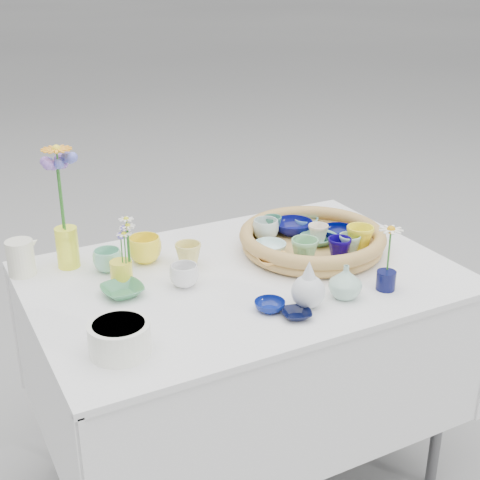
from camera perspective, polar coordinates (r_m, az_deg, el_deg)
name	(u,v)px	position (r m, az deg, el deg)	size (l,w,h in m)	color
ground	(243,473)	(2.45, 0.23, -19.23)	(80.00, 80.00, 0.00)	gray
display_table	(243,473)	(2.45, 0.23, -19.23)	(1.26, 0.86, 0.77)	white
wicker_tray	(312,240)	(2.17, 6.18, 0.00)	(0.47, 0.47, 0.08)	#A47141
tray_ceramic_0	(293,227)	(2.27, 4.57, 1.09)	(0.13, 0.13, 0.04)	#080A57
tray_ceramic_1	(338,233)	(2.25, 8.40, 0.59)	(0.11, 0.11, 0.03)	#00044B
tray_ceramic_2	(360,239)	(2.16, 10.18, 0.12)	(0.09, 0.09, 0.08)	yellow
tray_ceramic_3	(320,239)	(2.20, 6.82, 0.08)	(0.11, 0.11, 0.03)	#61A989
tray_ceramic_4	(305,251)	(2.04, 5.54, -0.95)	(0.08, 0.08, 0.08)	#75B57C
tray_ceramic_5	(270,248)	(2.12, 2.57, -0.67)	(0.10, 0.10, 0.03)	#C6EFED
tray_ceramic_6	(266,229)	(2.21, 2.20, 0.90)	(0.09, 0.09, 0.07)	silver
tray_ceramic_7	(318,234)	(2.20, 6.68, 0.53)	(0.07, 0.07, 0.06)	#EFE0C9
tray_ceramic_8	(306,221)	(2.35, 5.64, 1.60)	(0.09, 0.09, 0.03)	#85E3FC
tray_ceramic_9	(339,249)	(2.09, 8.46, -0.72)	(0.07, 0.07, 0.07)	#0C005C
tray_ceramic_10	(273,260)	(2.04, 2.86, -1.71)	(0.10, 0.10, 0.02)	#FFBA5A
tray_ceramic_11	(349,245)	(2.13, 9.32, -0.39)	(0.07, 0.07, 0.07)	#9ACAB3
tray_ceramic_12	(272,224)	(2.27, 2.79, 1.33)	(0.06, 0.06, 0.06)	#397A60
loose_ceramic_0	(145,249)	(2.11, -8.14, -0.79)	(0.11, 0.11, 0.08)	yellow
loose_ceramic_1	(188,255)	(2.06, -4.44, -1.27)	(0.08, 0.08, 0.08)	#DECE6B
loose_ceramic_2	(122,291)	(1.92, -10.00, -4.28)	(0.12, 0.12, 0.03)	#3A8051
loose_ceramic_3	(184,275)	(1.94, -4.79, -3.04)	(0.08, 0.08, 0.07)	silver
loose_ceramic_4	(270,306)	(1.82, 2.55, -5.63)	(0.08, 0.08, 0.03)	navy
loose_ceramic_5	(107,260)	(2.07, -11.25, -1.72)	(0.09, 0.09, 0.07)	#81CBA9
loose_ceramic_6	(297,314)	(1.79, 4.85, -6.33)	(0.08, 0.08, 0.02)	black
fluted_bowl	(120,338)	(1.65, -10.24, -8.23)	(0.15, 0.15, 0.08)	white
bud_vase_paleblue	(308,283)	(1.82, 5.86, -3.71)	(0.09, 0.09, 0.14)	silver
bud_vase_seafoam	(345,282)	(1.89, 8.99, -3.53)	(0.09, 0.09, 0.10)	#9AC2AE
bud_vase_cobalt	(386,280)	(1.96, 12.35, -3.38)	(0.06, 0.06, 0.06)	#0A0C3A
single_daisy	(389,250)	(1.94, 12.61, -0.82)	(0.08, 0.08, 0.14)	white
tall_vase_yellow	(67,247)	(2.11, -14.51, -0.61)	(0.07, 0.07, 0.13)	#F9FF33
gerbera	(61,190)	(2.03, -15.04, 4.11)	(0.10, 0.10, 0.27)	#FF9F24
hydrangea	(60,197)	(2.05, -15.10, 3.55)	(0.08, 0.08, 0.28)	#5961C5
white_pitcher	(21,258)	(2.10, -18.21, -1.46)	(0.11, 0.08, 0.11)	silver
daisy_cup	(121,272)	(1.98, -10.08, -2.73)	(0.07, 0.07, 0.07)	yellow
daisy_posy	(125,241)	(1.93, -9.83, -0.06)	(0.08, 0.08, 0.13)	white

